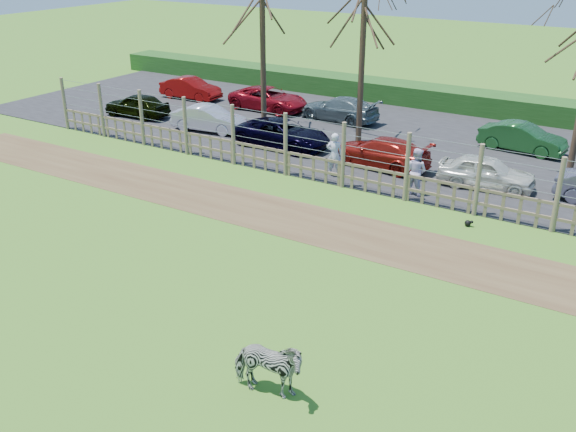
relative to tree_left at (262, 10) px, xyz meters
The scene contains 20 objects.
ground 15.17m from the tree_left, 62.53° to the right, with size 120.00×120.00×0.00m, color #5D9029.
dirt_strip 11.74m from the tree_left, 50.91° to the right, with size 34.00×2.80×0.01m, color brown.
asphalt 8.81m from the tree_left, 17.10° to the left, with size 44.00×13.00×0.04m, color #232326.
hedge 12.20m from the tree_left, 54.16° to the left, with size 46.00×2.00×1.10m, color #1E4716.
fence 9.25m from the tree_left, 34.70° to the right, with size 30.16×0.16×2.50m.
tree_left is the anchor object (origin of this frame).
tree_mid 4.67m from the tree_left, 12.53° to the left, with size 4.80×4.80×6.83m.
zebra 19.75m from the tree_left, 56.19° to the right, with size 0.73×1.60×1.35m, color gray.
visitor_a 8.25m from the tree_left, 32.67° to the right, with size 0.63×0.41×1.72m, color silver.
visitor_b 10.92m from the tree_left, 22.74° to the right, with size 0.84×0.65×1.72m, color silver.
crow 13.97m from the tree_left, 25.36° to the right, with size 0.28×0.21×0.23m.
car_0 8.76m from the tree_left, behind, with size 1.42×3.52×1.20m, color black.
car_1 5.63m from the tree_left, 151.27° to the right, with size 1.27×3.64×1.20m, color #BEB7C5.
car_2 5.59m from the tree_left, 37.52° to the right, with size 1.99×4.32×1.20m, color black.
car_3 8.58m from the tree_left, 14.27° to the right, with size 1.68×4.13×1.20m, color maroon.
car_4 12.29m from the tree_left, ahead, with size 1.42×3.52×1.20m, color silver.
car_7 9.46m from the tree_left, 155.04° to the left, with size 1.27×3.64×1.20m, color maroon.
car_8 6.51m from the tree_left, 120.31° to the left, with size 1.99×4.32×1.20m, color maroon.
car_9 6.54m from the tree_left, 59.80° to the left, with size 1.68×4.13×1.20m, color #546366.
car_11 12.70m from the tree_left, 16.79° to the left, with size 1.27×3.64×1.20m, color #1E5422.
Camera 1 is at (10.05, -12.20, 8.70)m, focal length 40.00 mm.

